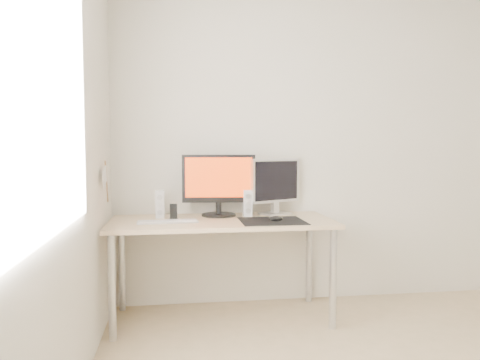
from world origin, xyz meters
TOP-DOWN VIEW (x-y plane):
  - wall_back at (0.00, 1.75)m, footprint 3.50×0.00m
  - wall_left at (-1.75, 0.00)m, footprint 0.00×3.50m
  - window_pane at (-1.74, 0.00)m, footprint 0.00×1.30m
  - mousepad at (-0.58, 1.27)m, footprint 0.45×0.40m
  - mouse at (-0.56, 1.24)m, footprint 0.10×0.06m
  - desk at (-0.93, 1.38)m, footprint 1.60×0.70m
  - main_monitor at (-0.93, 1.56)m, footprint 0.55×0.29m
  - second_monitor at (-0.49, 1.60)m, footprint 0.42×0.24m
  - speaker_left at (-1.37, 1.53)m, footprint 0.06×0.08m
  - speaker_right at (-0.72, 1.53)m, footprint 0.06×0.08m
  - keyboard at (-1.31, 1.30)m, footprint 0.43×0.15m
  - phone_dock at (-1.27, 1.39)m, footprint 0.07×0.06m
  - pennant at (-1.72, 1.24)m, footprint 0.01×0.23m

SIDE VIEW (x-z plane):
  - desk at x=-0.93m, z-range 0.29..1.02m
  - mousepad at x=-0.58m, z-range 0.73..0.73m
  - keyboard at x=-1.31m, z-range 0.73..0.75m
  - mouse at x=-0.56m, z-range 0.73..0.77m
  - phone_dock at x=-1.27m, z-range 0.71..0.83m
  - speaker_left at x=-1.37m, z-range 0.73..0.93m
  - speaker_right at x=-0.72m, z-range 0.73..0.93m
  - second_monitor at x=-0.49m, z-range 0.75..1.19m
  - main_monitor at x=-0.93m, z-range 0.75..1.22m
  - pennant at x=-1.72m, z-range 0.90..1.19m
  - wall_back at x=0.00m, z-range -0.50..3.00m
  - wall_left at x=-1.75m, z-range -0.50..3.00m
  - window_pane at x=-1.74m, z-range 0.85..2.15m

